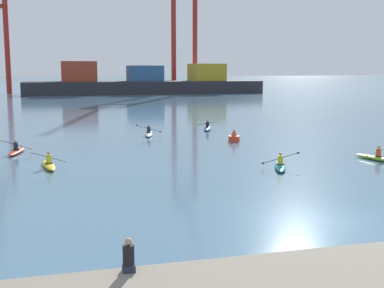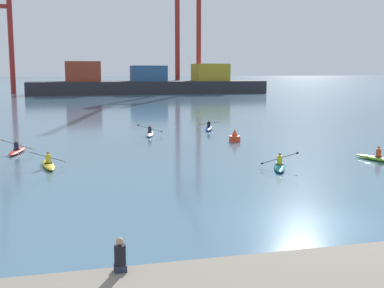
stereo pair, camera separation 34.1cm
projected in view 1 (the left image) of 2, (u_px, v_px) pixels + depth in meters
The scene contains 11 objects.
ground_plane at pixel (318, 222), 19.01m from camera, with size 800.00×800.00×0.00m, color #476B84.
container_barge at pixel (144, 83), 118.16m from camera, with size 54.94×11.16×7.46m.
gantry_crane_west_mid at pixel (185, 14), 124.07m from camera, with size 6.69×19.51×37.95m.
channel_buoy at pixel (234, 137), 40.10m from camera, with size 0.90×0.90×1.00m.
kayak_teal at pixel (280, 165), 29.20m from camera, with size 2.04×3.36×1.02m.
kayak_yellow at pixel (49, 164), 29.49m from camera, with size 2.17×3.45×1.04m.
kayak_red at pixel (16, 151), 34.37m from camera, with size 2.17×3.45×1.00m.
kayak_blue at pixel (207, 128), 47.88m from camera, with size 2.15×3.40×0.95m.
kayak_white at pixel (149, 133), 43.74m from camera, with size 2.18×3.45×0.97m.
kayak_lime at pixel (377, 158), 31.78m from camera, with size 2.17×3.43×0.95m.
seated_onlooker at pixel (129, 257), 12.85m from camera, with size 0.32×0.30×0.90m.
Camera 1 is at (-9.37, -16.51, 5.70)m, focal length 47.16 mm.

